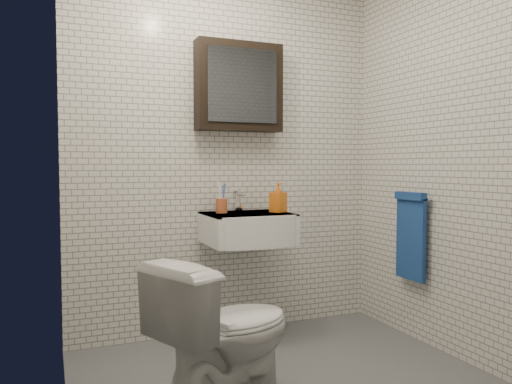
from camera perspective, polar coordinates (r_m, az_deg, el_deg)
room_shell at (r=2.58m, az=4.33°, el=9.78°), size 2.22×2.02×2.51m
washbasin at (r=3.27m, az=-0.74°, el=-4.12°), size 0.55×0.50×0.20m
faucet at (r=3.44m, az=-1.95°, el=-1.08°), size 0.06×0.20×0.15m
mirror_cabinet at (r=3.47m, az=-1.95°, el=11.92°), size 0.60×0.15×0.60m
towel_rail at (r=3.46m, az=17.27°, el=-4.41°), size 0.09×0.30×0.58m
toothbrush_cup at (r=3.32m, az=-3.97°, el=-1.47°), size 0.10×0.10×0.21m
soap_bottle at (r=3.36m, az=2.55°, el=-0.64°), size 0.12×0.12×0.20m
toilet at (r=2.47m, az=-3.42°, el=-15.74°), size 0.83×0.67×0.74m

